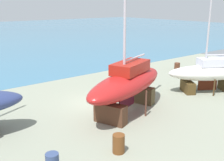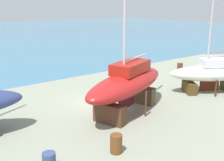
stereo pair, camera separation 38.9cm
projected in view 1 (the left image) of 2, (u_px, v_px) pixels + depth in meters
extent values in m
plane|color=gray|center=(137.00, 124.00, 16.72)|extent=(48.07, 48.07, 0.00)
cube|color=#4F3A1B|center=(188.00, 87.00, 22.60)|extent=(1.50, 1.82, 0.93)
cylinder|color=#47321B|center=(214.00, 88.00, 21.61)|extent=(0.12, 0.12, 1.36)
cylinder|color=#473621|center=(201.00, 80.00, 23.85)|extent=(0.12, 0.12, 1.36)
ellipsoid|color=white|center=(208.00, 73.00, 22.48)|extent=(6.84, 5.37, 1.24)
cube|color=#48180B|center=(207.00, 85.00, 22.76)|extent=(1.41, 0.92, 0.87)
cube|color=silver|center=(213.00, 62.00, 22.28)|extent=(2.73, 2.37, 0.62)
cylinder|color=#BCB8C2|center=(211.00, 6.00, 21.01)|extent=(0.15, 0.15, 9.44)
cylinder|color=silver|center=(220.00, 55.00, 22.18)|extent=(2.06, 1.34, 0.11)
cube|color=#4F3020|center=(110.00, 114.00, 16.72)|extent=(1.36, 2.14, 1.22)
cube|color=#4F4128|center=(140.00, 95.00, 20.19)|extent=(1.36, 2.14, 1.22)
cylinder|color=#543326|center=(146.00, 103.00, 17.70)|extent=(0.12, 0.12, 1.72)
cylinder|color=brown|center=(109.00, 96.00, 19.08)|extent=(0.12, 0.12, 1.72)
ellipsoid|color=#B21E1D|center=(127.00, 83.00, 18.08)|extent=(8.78, 5.30, 1.43)
cube|color=#470F1D|center=(127.00, 101.00, 18.41)|extent=(1.92, 0.78, 1.00)
cube|color=#AA1F14|center=(130.00, 67.00, 18.16)|extent=(3.37, 2.48, 0.71)
cylinder|color=silver|center=(135.00, 58.00, 18.53)|extent=(2.81, 1.13, 0.12)
cube|color=maroon|center=(207.00, 74.00, 26.91)|extent=(0.31, 0.39, 0.88)
cube|color=#273F96|center=(207.00, 66.00, 26.71)|extent=(0.39, 0.50, 0.60)
sphere|color=#8F6444|center=(208.00, 62.00, 26.60)|extent=(0.22, 0.22, 0.22)
cylinder|color=brown|center=(119.00, 144.00, 13.41)|extent=(0.68, 0.68, 0.95)
cylinder|color=#59301E|center=(177.00, 66.00, 30.21)|extent=(0.84, 0.84, 0.79)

